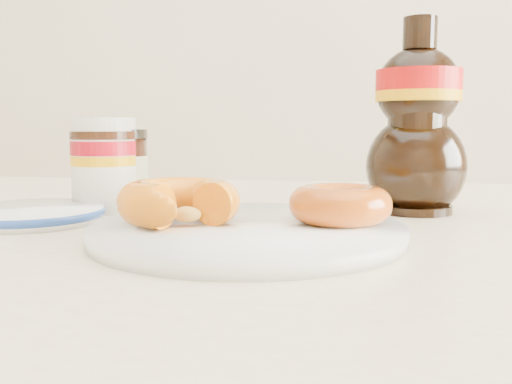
# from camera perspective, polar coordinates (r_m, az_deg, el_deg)

# --- Properties ---
(dining_table) EXTENTS (1.40, 0.90, 0.75)m
(dining_table) POSITION_cam_1_polar(r_m,az_deg,el_deg) (0.59, -5.56, -11.08)
(dining_table) COLOR beige
(dining_table) RESTS_ON ground
(plate) EXTENTS (0.27, 0.27, 0.01)m
(plate) POSITION_cam_1_polar(r_m,az_deg,el_deg) (0.49, -0.88, -3.94)
(plate) COLOR white
(plate) RESTS_ON dining_table
(donut_bitten) EXTENTS (0.13, 0.13, 0.04)m
(donut_bitten) POSITION_cam_1_polar(r_m,az_deg,el_deg) (0.49, -7.70, -0.97)
(donut_bitten) COLOR orange
(donut_bitten) RESTS_ON plate
(donut_whole) EXTENTS (0.12, 0.12, 0.03)m
(donut_whole) POSITION_cam_1_polar(r_m,az_deg,el_deg) (0.50, 8.42, -1.21)
(donut_whole) COLOR #943D09
(donut_whole) RESTS_ON plate
(nutella_jar) EXTENTS (0.07, 0.07, 0.11)m
(nutella_jar) POSITION_cam_1_polar(r_m,az_deg,el_deg) (0.66, -14.87, 3.00)
(nutella_jar) COLOR white
(nutella_jar) RESTS_ON dining_table
(syrup_bottle) EXTENTS (0.13, 0.13, 0.21)m
(syrup_bottle) POSITION_cam_1_polar(r_m,az_deg,el_deg) (0.65, 15.83, 7.25)
(syrup_bottle) COLOR black
(syrup_bottle) RESTS_ON dining_table
(dark_jar) EXTENTS (0.06, 0.06, 0.09)m
(dark_jar) POSITION_cam_1_polar(r_m,az_deg,el_deg) (0.67, -13.19, 2.10)
(dark_jar) COLOR black
(dark_jar) RESTS_ON dining_table
(blue_rim_saucer) EXTENTS (0.15, 0.15, 0.01)m
(blue_rim_saucer) POSITION_cam_1_polar(r_m,az_deg,el_deg) (0.62, -21.56, -2.03)
(blue_rim_saucer) COLOR white
(blue_rim_saucer) RESTS_ON dining_table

